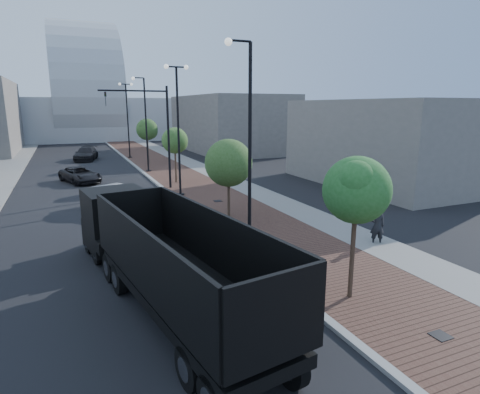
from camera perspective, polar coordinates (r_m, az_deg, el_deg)
name	(u,v)px	position (r m, az deg, el deg)	size (l,w,h in m)	color
ground	(404,385)	(11.22, 22.33, -23.55)	(220.00, 220.00, 0.00)	black
sidewalk	(163,163)	(47.61, -10.89, 4.86)	(7.00, 140.00, 0.12)	#4C2D23
concrete_strip	(186,161)	(48.27, -7.76, 5.08)	(2.40, 140.00, 0.13)	slate
curb	(133,164)	(46.96, -15.06, 4.55)	(0.30, 140.00, 0.14)	gray
west_sidewalk	(1,172)	(46.85, -30.96, 3.13)	(4.00, 140.00, 0.12)	slate
dump_truck	(142,246)	(15.35, -13.88, -6.79)	(4.40, 13.55, 3.38)	black
white_sedan	(114,198)	(26.45, -17.51, -0.19)	(1.68, 4.81, 1.59)	silver
dark_car_mid	(80,175)	(37.35, -21.86, 2.98)	(2.26, 4.90, 1.36)	black
dark_car_far	(86,154)	(52.71, -21.13, 5.79)	(2.22, 5.47, 1.59)	black
pedestrian	(377,226)	(20.04, 19.03, -3.90)	(0.69, 0.46, 1.90)	black
streetlight_1	(248,156)	(17.76, 1.08, 5.92)	(1.44, 0.56, 9.21)	black
streetlight_2	(178,130)	(29.04, -8.80, 9.41)	(1.72, 0.56, 9.28)	black
streetlight_3	(145,129)	(40.74, -13.39, 9.49)	(1.44, 0.56, 9.21)	black
streetlight_4	(128,120)	(52.57, -15.75, 10.56)	(1.72, 0.56, 9.28)	black
traffic_mast	(157,126)	(31.74, -11.84, 9.87)	(5.09, 0.20, 8.00)	black
tree_0	(357,190)	(13.45, 16.40, 0.93)	(2.27, 2.20, 4.95)	#382619
tree_1	(229,163)	(22.93, -1.56, 4.88)	(2.74, 2.74, 4.69)	#382619
tree_2	(175,141)	(34.24, -9.24, 7.95)	(2.26, 2.19, 4.77)	#382619
tree_3	(147,130)	(45.91, -13.10, 9.37)	(2.41, 2.36, 5.16)	#382619
convention_center	(87,109)	(91.14, -21.07, 11.71)	(50.00, 30.00, 50.00)	#A7ACB1
commercial_block_ne	(230,123)	(60.56, -1.47, 10.49)	(12.00, 22.00, 8.00)	#5E5955
commercial_block_e	(386,142)	(36.13, 20.16, 7.33)	(10.00, 16.00, 7.00)	slate
utility_cover_0	(441,336)	(13.27, 26.75, -17.26)	(0.50, 0.50, 0.02)	black
utility_cover_1	(305,254)	(17.98, 9.34, -8.03)	(0.50, 0.50, 0.02)	black
utility_cover_2	(218,201)	(27.43, -3.20, -0.57)	(0.50, 0.50, 0.02)	black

